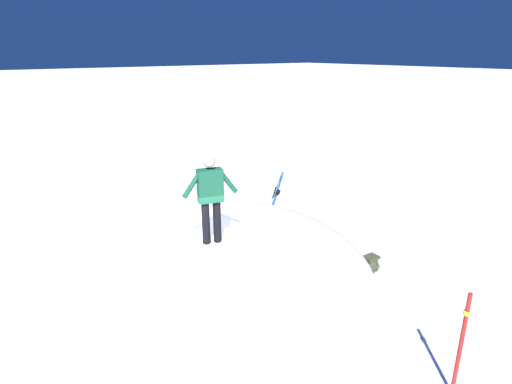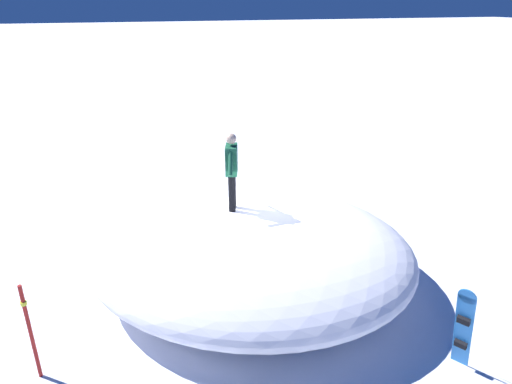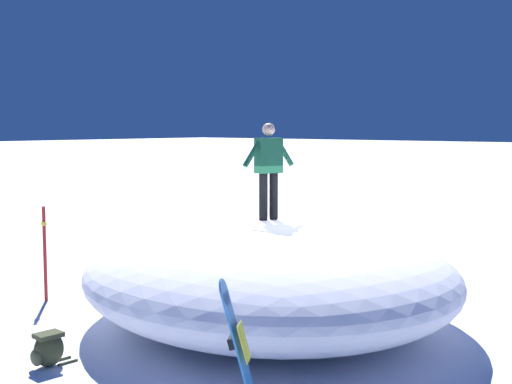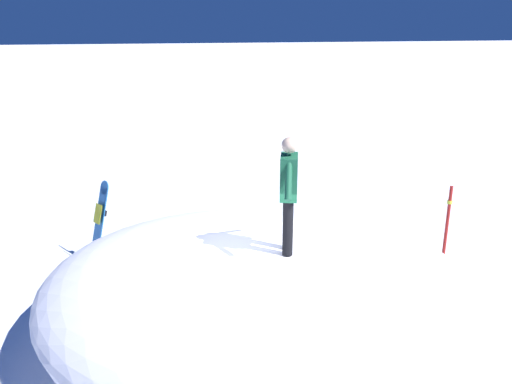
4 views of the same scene
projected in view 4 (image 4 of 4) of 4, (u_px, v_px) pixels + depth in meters
name	position (u px, v px, depth m)	size (l,w,h in m)	color
ground	(233.00, 352.00, 7.54)	(240.00, 240.00, 0.00)	white
snow_mound	(264.00, 295.00, 7.50)	(5.76, 6.68, 1.62)	white
snowboarder_standing	(289.00, 189.00, 6.73)	(0.95, 0.38, 1.57)	black
snowboard_primary_upright	(100.00, 222.00, 10.09)	(0.47, 0.54, 1.67)	#2672BF
backpack_far	(268.00, 236.00, 11.02)	(0.62, 0.33, 0.46)	#383D23
trail_marker_pole	(447.00, 227.00, 9.73)	(0.10, 0.10, 1.71)	#A51E19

